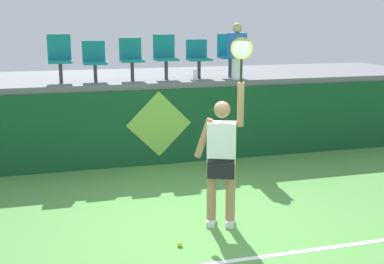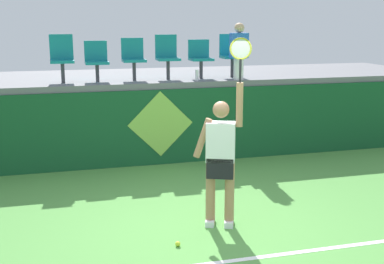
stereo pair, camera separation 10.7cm
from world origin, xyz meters
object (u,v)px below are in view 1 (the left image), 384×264
Objects in this scene: stadium_chair_1 at (94,59)px; spectator_0 at (237,50)px; tennis_player at (222,156)px; stadium_chair_0 at (60,56)px; stadium_chair_3 at (165,55)px; water_bottle at (195,75)px; stadium_chair_4 at (198,56)px; tennis_ball at (180,244)px; stadium_chair_2 at (131,57)px; stadium_chair_5 at (229,53)px.

stadium_chair_1 is 0.70× the size of spectator_0.
stadium_chair_0 is at bearing 117.10° from tennis_player.
stadium_chair_1 is 2.80m from spectator_0.
stadium_chair_0 is 0.65m from stadium_chair_1.
stadium_chair_1 is at bearing 108.89° from tennis_player.
tennis_player is at bearing -91.59° from stadium_chair_3.
stadium_chair_0 is at bearing 179.93° from stadium_chair_3.
stadium_chair_0 is 0.81× the size of spectator_0.
stadium_chair_3 reaches higher than water_bottle.
stadium_chair_0 is at bearing 179.75° from stadium_chair_4.
tennis_ball is 0.08× the size of stadium_chair_2.
tennis_player is at bearing -100.22° from water_bottle.
stadium_chair_0 is 1.17× the size of stadium_chair_1.
stadium_chair_3 is (2.05, -0.00, -0.01)m from stadium_chair_0.
stadium_chair_5 is (1.46, 3.79, 1.10)m from tennis_player.
stadium_chair_5 is 0.79× the size of spectator_0.
spectator_0 reaches higher than tennis_player.
spectator_0 reaches higher than stadium_chair_0.
tennis_player is at bearing -111.11° from stadium_chair_5.
water_bottle is 0.24× the size of stadium_chair_5.
tennis_ball is at bearing -100.86° from stadium_chair_3.
stadium_chair_1 is 0.88× the size of stadium_chair_5.
tennis_ball is at bearing -119.60° from spectator_0.
stadium_chair_3 reaches higher than tennis_ball.
water_bottle is 0.24× the size of stadium_chair_3.
tennis_player reaches higher than stadium_chair_2.
stadium_chair_0 is 3.44m from spectator_0.
tennis_player is 3.84m from spectator_0.
stadium_chair_5 is (2.04, 0.00, 0.04)m from stadium_chair_2.
stadium_chair_0 is 1.03× the size of stadium_chair_3.
water_bottle is 0.19× the size of spectator_0.
water_bottle is 0.76m from stadium_chair_3.
spectator_0 is at bearing -12.44° from stadium_chair_2.
water_bottle is (0.61, 3.37, 0.71)m from tennis_player.
stadium_chair_2 is at bearing 98.68° from tennis_player.
stadium_chair_1 is at bearing 179.91° from stadium_chair_4.
stadium_chair_2 reaches higher than tennis_ball.
tennis_player is 3.27× the size of stadium_chair_4.
stadium_chair_3 is 0.79× the size of spectator_0.
tennis_player reaches higher than stadium_chair_4.
stadium_chair_4 is (0.69, -0.01, -0.05)m from stadium_chair_3.
tennis_player reaches higher than tennis_ball.
stadium_chair_2 is (-1.19, 0.42, 0.36)m from water_bottle.
stadium_chair_3 is (0.83, 4.30, 2.04)m from tennis_ball.
stadium_chair_3 is 1.00× the size of stadium_chair_5.
stadium_chair_0 reaches higher than tennis_ball.
stadium_chair_0 is at bearing 179.93° from stadium_chair_5.
tennis_player is 4.01m from stadium_chair_4.
stadium_chair_2 is (0.14, 4.30, 2.01)m from tennis_ball.
water_bottle is at bearing -19.34° from stadium_chair_2.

